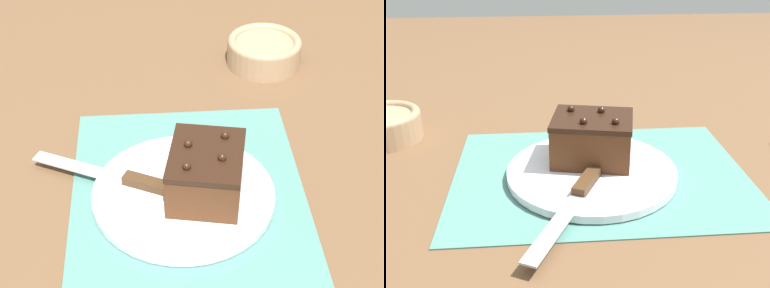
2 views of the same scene
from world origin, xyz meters
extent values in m
plane|color=brown|center=(0.00, 0.00, 0.00)|extent=(3.00, 3.00, 0.00)
cube|color=slate|center=(0.00, 0.00, 0.00)|extent=(0.46, 0.34, 0.00)
cylinder|color=white|center=(-0.01, -0.01, 0.01)|extent=(0.26, 0.26, 0.01)
cube|color=#512D19|center=(-0.01, 0.02, 0.05)|extent=(0.14, 0.12, 0.06)
cube|color=black|center=(-0.01, 0.02, 0.08)|extent=(0.14, 0.12, 0.01)
sphere|color=black|center=(-0.04, 0.05, 0.09)|extent=(0.01, 0.01, 0.01)
sphere|color=black|center=(-0.03, 0.00, 0.09)|extent=(0.01, 0.01, 0.01)
sphere|color=black|center=(0.01, 0.04, 0.09)|extent=(0.01, 0.01, 0.01)
sphere|color=black|center=(0.02, -0.01, 0.09)|extent=(0.01, 0.01, 0.01)
cube|color=#472D19|center=(-0.03, -0.06, 0.02)|extent=(0.05, 0.07, 0.01)
cube|color=#B7BABF|center=(-0.08, -0.16, 0.02)|extent=(0.09, 0.15, 0.00)
cylinder|color=tan|center=(-0.38, 0.17, 0.02)|extent=(0.14, 0.14, 0.05)
torus|color=tan|center=(-0.38, 0.17, 0.05)|extent=(0.14, 0.14, 0.02)
camera|label=1|loc=(0.67, -0.05, 0.64)|focal=60.00mm
camera|label=2|loc=(-0.09, -0.62, 0.35)|focal=42.00mm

